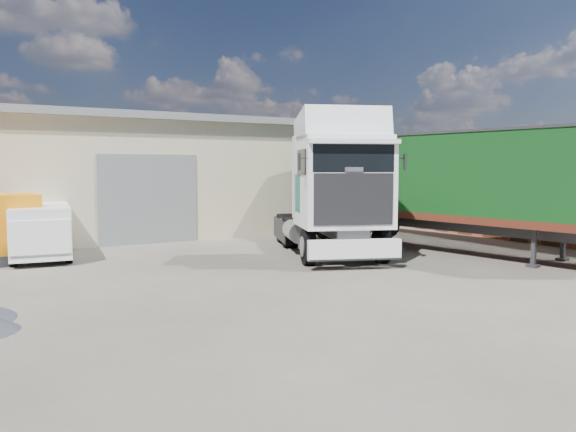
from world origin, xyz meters
TOP-DOWN VIEW (x-y plane):
  - ground at (0.00, 0.00)m, footprint 120.00×120.00m
  - warehouse at (-6.00, 16.00)m, footprint 30.60×12.60m
  - brick_boundary_wall at (11.50, 6.00)m, footprint 0.35×26.00m
  - tractor_unit at (2.50, 3.38)m, footprint 5.28×7.82m
  - box_trailer at (6.99, 3.03)m, footprint 4.72×13.29m
  - panel_van at (-6.24, 8.19)m, footprint 2.33×4.61m

SIDE VIEW (x-z plane):
  - ground at x=0.00m, z-range 0.00..0.00m
  - panel_van at x=-6.24m, z-range 0.03..1.84m
  - brick_boundary_wall at x=11.50m, z-range 0.00..2.50m
  - tractor_unit at x=2.50m, z-range -0.40..4.60m
  - box_trailer at x=6.99m, z-range 0.47..4.80m
  - warehouse at x=-6.00m, z-range -0.05..5.37m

